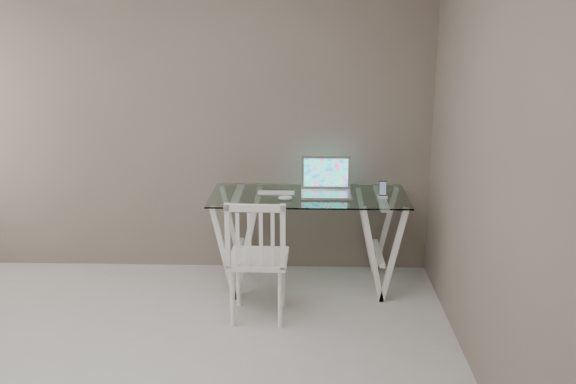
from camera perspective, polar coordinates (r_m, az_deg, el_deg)
name	(u,v)px	position (r m, az deg, el deg)	size (l,w,h in m)	color
room	(75,96)	(3.11, -18.44, 8.13)	(4.50, 4.52, 2.71)	#B3B0AC
desk	(308,240)	(5.02, 1.82, -4.25)	(1.50, 0.70, 0.75)	silver
chair	(257,255)	(4.41, -2.75, -5.61)	(0.41, 0.41, 0.89)	white
laptop	(326,185)	(4.95, 3.40, 0.62)	(0.38, 0.31, 0.27)	#BCBCC1
keyboard	(276,193)	(4.94, -1.08, -0.10)	(0.30, 0.13, 0.01)	silver
mouse	(285,198)	(4.77, -0.25, -0.51)	(0.11, 0.06, 0.03)	white
phone_dock	(383,193)	(4.88, 8.42, -0.10)	(0.07, 0.07, 0.13)	white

